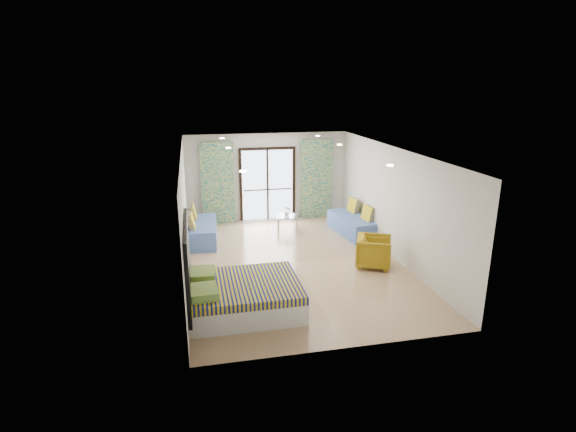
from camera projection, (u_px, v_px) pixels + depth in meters
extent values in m
cube|color=black|center=(267.00, 149.00, 13.70)|extent=(1.76, 0.08, 0.08)
cube|color=black|center=(241.00, 186.00, 13.86)|extent=(0.08, 0.08, 2.20)
cube|color=black|center=(294.00, 184.00, 14.20)|extent=(0.08, 0.08, 2.20)
cube|color=black|center=(268.00, 185.00, 14.03)|extent=(0.05, 0.06, 2.20)
cube|color=#595451|center=(268.00, 189.00, 14.09)|extent=(1.52, 0.03, 0.04)
cube|color=beige|center=(218.00, 183.00, 13.54)|extent=(1.00, 0.10, 2.50)
cube|color=beige|center=(317.00, 179.00, 14.17)|extent=(1.00, 0.10, 2.50)
cylinder|color=#FFE0B2|center=(243.00, 171.00, 7.95)|extent=(0.12, 0.12, 0.02)
cylinder|color=#FFE0B2|center=(390.00, 165.00, 8.51)|extent=(0.12, 0.12, 0.02)
cylinder|color=#FFE0B2|center=(228.00, 148.00, 10.76)|extent=(0.12, 0.12, 0.02)
cylinder|color=#FFE0B2|center=(340.00, 145.00, 11.32)|extent=(0.12, 0.12, 0.02)
cylinder|color=#FFE0B2|center=(222.00, 138.00, 12.63)|extent=(0.12, 0.12, 0.02)
cylinder|color=#FFE0B2|center=(318.00, 136.00, 13.20)|extent=(0.12, 0.12, 0.02)
cube|color=black|center=(188.00, 263.00, 8.08)|extent=(0.06, 2.10, 1.50)
cube|color=silver|center=(187.00, 241.00, 9.25)|extent=(0.02, 0.10, 0.10)
cube|color=silver|center=(245.00, 300.00, 8.53)|extent=(2.09, 1.67, 0.42)
cube|color=navy|center=(244.00, 286.00, 8.45)|extent=(2.07, 1.71, 0.16)
cube|color=#196C71|center=(204.00, 292.00, 7.88)|extent=(0.50, 0.60, 0.15)
cube|color=#196C71|center=(203.00, 274.00, 8.62)|extent=(0.51, 0.61, 0.15)
cube|color=#4967AE|center=(203.00, 234.00, 12.26)|extent=(0.85, 1.93, 0.42)
cube|color=#4967AE|center=(202.00, 224.00, 12.19)|extent=(0.83, 1.90, 0.11)
cube|color=navy|center=(191.00, 221.00, 11.66)|extent=(0.24, 0.49, 0.44)
cube|color=navy|center=(193.00, 212.00, 12.50)|extent=(0.24, 0.49, 0.44)
cube|color=#4967AE|center=(352.00, 227.00, 12.86)|extent=(0.96, 1.94, 0.41)
cube|color=#4967AE|center=(352.00, 218.00, 12.79)|extent=(0.94, 1.90, 0.10)
cube|color=navy|center=(368.00, 213.00, 12.41)|extent=(0.27, 0.49, 0.43)
cube|color=navy|center=(354.00, 205.00, 13.19)|extent=(0.27, 0.49, 0.43)
cylinder|color=silver|center=(278.00, 225.00, 13.00)|extent=(0.06, 0.06, 0.40)
cylinder|color=silver|center=(297.00, 226.00, 13.00)|extent=(0.06, 0.06, 0.40)
cylinder|color=silver|center=(279.00, 220.00, 13.52)|extent=(0.06, 0.06, 0.40)
cylinder|color=silver|center=(297.00, 220.00, 13.51)|extent=(0.06, 0.06, 0.40)
cube|color=#8CA59E|center=(287.00, 216.00, 13.20)|extent=(0.74, 0.74, 0.02)
sphere|color=white|center=(289.00, 209.00, 13.14)|extent=(0.07, 0.07, 0.07)
sphere|color=white|center=(288.00, 208.00, 13.18)|extent=(0.07, 0.07, 0.07)
sphere|color=white|center=(286.00, 208.00, 13.13)|extent=(0.07, 0.07, 0.07)
sphere|color=white|center=(287.00, 208.00, 13.07)|extent=(0.07, 0.07, 0.07)
imported|color=white|center=(287.00, 213.00, 13.20)|extent=(0.17, 0.18, 0.16)
imported|color=#9F8014|center=(374.00, 250.00, 10.53)|extent=(0.98, 1.01, 0.80)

